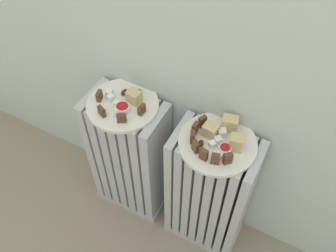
{
  "coord_description": "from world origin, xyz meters",
  "views": [
    {
      "loc": [
        0.34,
        -0.37,
        1.47
      ],
      "look_at": [
        0.0,
        0.28,
        0.57
      ],
      "focal_mm": 39.31,
      "sensor_mm": 36.0,
      "label": 1
    }
  ],
  "objects_px": {
    "plate_left": "(123,105)",
    "fork": "(121,104)",
    "jam_bowl_right": "(225,149)",
    "radiator_left": "(130,157)",
    "jam_bowl_left": "(123,108)",
    "plate_right": "(218,143)",
    "radiator_right": "(209,193)"
  },
  "relations": [
    {
      "from": "plate_right",
      "to": "radiator_left",
      "type": "bearing_deg",
      "value": 180.0
    },
    {
      "from": "fork",
      "to": "plate_right",
      "type": "bearing_deg",
      "value": 0.8
    },
    {
      "from": "radiator_right",
      "to": "fork",
      "type": "distance_m",
      "value": 0.46
    },
    {
      "from": "plate_left",
      "to": "jam_bowl_left",
      "type": "height_order",
      "value": "jam_bowl_left"
    },
    {
      "from": "radiator_right",
      "to": "jam_bowl_right",
      "type": "bearing_deg",
      "value": -38.51
    },
    {
      "from": "plate_left",
      "to": "plate_right",
      "type": "relative_size",
      "value": 1.0
    },
    {
      "from": "jam_bowl_right",
      "to": "fork",
      "type": "xyz_separation_m",
      "value": [
        -0.37,
        0.02,
        -0.01
      ]
    },
    {
      "from": "radiator_right",
      "to": "jam_bowl_right",
      "type": "xyz_separation_m",
      "value": [
        0.03,
        -0.02,
        0.32
      ]
    },
    {
      "from": "radiator_right",
      "to": "jam_bowl_right",
      "type": "relative_size",
      "value": 15.82
    },
    {
      "from": "fork",
      "to": "plate_left",
      "type": "bearing_deg",
      "value": 81.55
    },
    {
      "from": "radiator_right",
      "to": "jam_bowl_right",
      "type": "height_order",
      "value": "jam_bowl_right"
    },
    {
      "from": "jam_bowl_left",
      "to": "fork",
      "type": "xyz_separation_m",
      "value": [
        -0.02,
        0.02,
        -0.01
      ]
    },
    {
      "from": "plate_right",
      "to": "jam_bowl_right",
      "type": "relative_size",
      "value": 6.44
    },
    {
      "from": "radiator_left",
      "to": "radiator_right",
      "type": "bearing_deg",
      "value": 0.0
    },
    {
      "from": "radiator_right",
      "to": "plate_right",
      "type": "xyz_separation_m",
      "value": [
        -0.0,
        -0.0,
        0.3
      ]
    },
    {
      "from": "radiator_right",
      "to": "fork",
      "type": "height_order",
      "value": "fork"
    },
    {
      "from": "radiator_right",
      "to": "plate_left",
      "type": "bearing_deg",
      "value": -180.0
    },
    {
      "from": "radiator_right",
      "to": "plate_right",
      "type": "height_order",
      "value": "plate_right"
    },
    {
      "from": "fork",
      "to": "jam_bowl_left",
      "type": "bearing_deg",
      "value": -48.3
    },
    {
      "from": "radiator_right",
      "to": "jam_bowl_left",
      "type": "xyz_separation_m",
      "value": [
        -0.32,
        -0.03,
        0.32
      ]
    },
    {
      "from": "radiator_left",
      "to": "plate_right",
      "type": "height_order",
      "value": "plate_right"
    },
    {
      "from": "radiator_left",
      "to": "jam_bowl_right",
      "type": "bearing_deg",
      "value": -3.86
    },
    {
      "from": "radiator_right",
      "to": "fork",
      "type": "bearing_deg",
      "value": -179.2
    },
    {
      "from": "plate_left",
      "to": "jam_bowl_right",
      "type": "relative_size",
      "value": 6.44
    },
    {
      "from": "radiator_left",
      "to": "jam_bowl_left",
      "type": "xyz_separation_m",
      "value": [
        0.02,
        -0.03,
        0.32
      ]
    },
    {
      "from": "jam_bowl_left",
      "to": "jam_bowl_right",
      "type": "distance_m",
      "value": 0.35
    },
    {
      "from": "radiator_left",
      "to": "radiator_right",
      "type": "height_order",
      "value": "same"
    },
    {
      "from": "radiator_left",
      "to": "jam_bowl_left",
      "type": "relative_size",
      "value": 12.34
    },
    {
      "from": "jam_bowl_left",
      "to": "jam_bowl_right",
      "type": "height_order",
      "value": "same"
    },
    {
      "from": "radiator_left",
      "to": "jam_bowl_right",
      "type": "relative_size",
      "value": 15.82
    },
    {
      "from": "jam_bowl_right",
      "to": "fork",
      "type": "bearing_deg",
      "value": 176.88
    },
    {
      "from": "plate_left",
      "to": "fork",
      "type": "distance_m",
      "value": 0.01
    }
  ]
}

